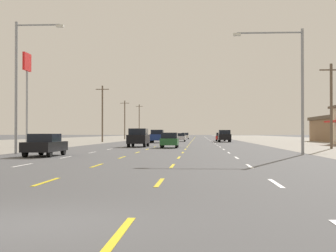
{
  "coord_description": "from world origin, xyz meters",
  "views": [
    {
      "loc": [
        2.93,
        -7.84,
        1.52
      ],
      "look_at": [
        -0.53,
        48.05,
        2.3
      ],
      "focal_mm": 52.32,
      "sensor_mm": 36.0,
      "label": 1
    }
  ],
  "objects_px": {
    "suv_inner_left_mid": "(139,137)",
    "suv_far_right_far": "(224,136)",
    "hatchback_center_turn_distant_a": "(185,136)",
    "sedan_inner_left_distant_b": "(175,136)",
    "pole_sign_left_row_1": "(27,75)",
    "streetlight_left_row_0": "(21,78)",
    "suv_inner_left_midfar": "(157,136)",
    "hatchback_far_right_farthest": "(221,137)",
    "sedan_far_left_nearest": "(45,145)",
    "hatchback_center_turn_near": "(170,140)",
    "sedan_center_turn_farther": "(180,137)",
    "streetlight_right_row_0": "(294,80)"
  },
  "relations": [
    {
      "from": "suv_inner_left_midfar",
      "to": "hatchback_far_right_farthest",
      "type": "xyz_separation_m",
      "value": [
        10.3,
        15.92,
        -0.24
      ]
    },
    {
      "from": "hatchback_far_right_farthest",
      "to": "hatchback_center_turn_distant_a",
      "type": "distance_m",
      "value": 28.29
    },
    {
      "from": "suv_inner_left_mid",
      "to": "suv_far_right_far",
      "type": "bearing_deg",
      "value": 69.15
    },
    {
      "from": "streetlight_left_row_0",
      "to": "streetlight_right_row_0",
      "type": "relative_size",
      "value": 1.09
    },
    {
      "from": "sedan_center_turn_farther",
      "to": "suv_inner_left_mid",
      "type": "bearing_deg",
      "value": -95.89
    },
    {
      "from": "pole_sign_left_row_1",
      "to": "suv_inner_left_midfar",
      "type": "bearing_deg",
      "value": 61.26
    },
    {
      "from": "hatchback_far_right_farthest",
      "to": "streetlight_left_row_0",
      "type": "height_order",
      "value": "streetlight_left_row_0"
    },
    {
      "from": "suv_inner_left_mid",
      "to": "suv_far_right_far",
      "type": "relative_size",
      "value": 1.0
    },
    {
      "from": "suv_inner_left_midfar",
      "to": "pole_sign_left_row_1",
      "type": "bearing_deg",
      "value": -118.74
    },
    {
      "from": "suv_inner_left_midfar",
      "to": "streetlight_right_row_0",
      "type": "xyz_separation_m",
      "value": [
        12.85,
        -39.91,
        4.18
      ]
    },
    {
      "from": "hatchback_center_turn_near",
      "to": "sedan_inner_left_distant_b",
      "type": "height_order",
      "value": "hatchback_center_turn_near"
    },
    {
      "from": "streetlight_left_row_0",
      "to": "hatchback_center_turn_distant_a",
      "type": "bearing_deg",
      "value": 83.41
    },
    {
      "from": "hatchback_center_turn_near",
      "to": "streetlight_right_row_0",
      "type": "distance_m",
      "value": 18.19
    },
    {
      "from": "suv_inner_left_mid",
      "to": "suv_inner_left_midfar",
      "type": "distance_m",
      "value": 21.78
    },
    {
      "from": "suv_far_right_far",
      "to": "streetlight_left_row_0",
      "type": "relative_size",
      "value": 0.51
    },
    {
      "from": "sedan_far_left_nearest",
      "to": "hatchback_center_turn_near",
      "type": "relative_size",
      "value": 1.15
    },
    {
      "from": "suv_inner_left_midfar",
      "to": "suv_far_right_far",
      "type": "xyz_separation_m",
      "value": [
        10.49,
        6.36,
        0.0
      ]
    },
    {
      "from": "pole_sign_left_row_1",
      "to": "hatchback_center_turn_distant_a",
      "type": "bearing_deg",
      "value": 76.82
    },
    {
      "from": "sedan_far_left_nearest",
      "to": "pole_sign_left_row_1",
      "type": "height_order",
      "value": "pole_sign_left_row_1"
    },
    {
      "from": "hatchback_center_turn_distant_a",
      "to": "pole_sign_left_row_1",
      "type": "height_order",
      "value": "pole_sign_left_row_1"
    },
    {
      "from": "suv_far_right_far",
      "to": "suv_inner_left_mid",
      "type": "bearing_deg",
      "value": -110.85
    },
    {
      "from": "hatchback_center_turn_near",
      "to": "hatchback_far_right_farthest",
      "type": "height_order",
      "value": "same"
    },
    {
      "from": "suv_inner_left_midfar",
      "to": "hatchback_far_right_farthest",
      "type": "height_order",
      "value": "suv_inner_left_midfar"
    },
    {
      "from": "sedan_inner_left_distant_b",
      "to": "pole_sign_left_row_1",
      "type": "height_order",
      "value": "pole_sign_left_row_1"
    },
    {
      "from": "hatchback_center_turn_near",
      "to": "suv_inner_left_midfar",
      "type": "xyz_separation_m",
      "value": [
        -3.32,
        25.06,
        0.24
      ]
    },
    {
      "from": "hatchback_center_turn_near",
      "to": "suv_far_right_far",
      "type": "xyz_separation_m",
      "value": [
        7.17,
        31.43,
        0.24
      ]
    },
    {
      "from": "suv_inner_left_midfar",
      "to": "suv_far_right_far",
      "type": "height_order",
      "value": "same"
    },
    {
      "from": "hatchback_center_turn_near",
      "to": "streetlight_left_row_0",
      "type": "relative_size",
      "value": 0.41
    },
    {
      "from": "suv_far_right_far",
      "to": "hatchback_center_turn_distant_a",
      "type": "bearing_deg",
      "value": 101.36
    },
    {
      "from": "suv_inner_left_mid",
      "to": "streetlight_left_row_0",
      "type": "xyz_separation_m",
      "value": [
        -6.3,
        -18.13,
        4.43
      ]
    },
    {
      "from": "suv_far_right_far",
      "to": "hatchback_far_right_farthest",
      "type": "bearing_deg",
      "value": 91.18
    },
    {
      "from": "pole_sign_left_row_1",
      "to": "streetlight_left_row_0",
      "type": "relative_size",
      "value": 1.07
    },
    {
      "from": "suv_inner_left_mid",
      "to": "suv_inner_left_midfar",
      "type": "xyz_separation_m",
      "value": [
        0.23,
        21.78,
        0.0
      ]
    },
    {
      "from": "hatchback_far_right_farthest",
      "to": "streetlight_left_row_0",
      "type": "bearing_deg",
      "value": -106.77
    },
    {
      "from": "hatchback_far_right_farthest",
      "to": "sedan_inner_left_distant_b",
      "type": "height_order",
      "value": "hatchback_far_right_farthest"
    },
    {
      "from": "hatchback_center_turn_near",
      "to": "suv_inner_left_midfar",
      "type": "bearing_deg",
      "value": 97.54
    },
    {
      "from": "sedan_far_left_nearest",
      "to": "sedan_inner_left_distant_b",
      "type": "relative_size",
      "value": 1.0
    },
    {
      "from": "hatchback_center_turn_distant_a",
      "to": "streetlight_left_row_0",
      "type": "distance_m",
      "value": 83.87
    },
    {
      "from": "hatchback_far_right_farthest",
      "to": "pole_sign_left_row_1",
      "type": "xyz_separation_m",
      "value": [
        -22.61,
        -38.38,
        6.95
      ]
    },
    {
      "from": "hatchback_far_right_farthest",
      "to": "suv_inner_left_mid",
      "type": "bearing_deg",
      "value": -105.6
    },
    {
      "from": "sedan_far_left_nearest",
      "to": "suv_inner_left_midfar",
      "type": "bearing_deg",
      "value": 85.05
    },
    {
      "from": "pole_sign_left_row_1",
      "to": "streetlight_left_row_0",
      "type": "distance_m",
      "value": 18.52
    },
    {
      "from": "streetlight_right_row_0",
      "to": "sedan_inner_left_distant_b",
      "type": "bearing_deg",
      "value": 97.35
    },
    {
      "from": "sedan_inner_left_distant_b",
      "to": "suv_far_right_far",
      "type": "bearing_deg",
      "value": -78.98
    },
    {
      "from": "hatchback_center_turn_distant_a",
      "to": "sedan_inner_left_distant_b",
      "type": "xyz_separation_m",
      "value": [
        -3.3,
        18.11,
        -0.03
      ]
    },
    {
      "from": "suv_inner_left_midfar",
      "to": "streetlight_right_row_0",
      "type": "distance_m",
      "value": 42.14
    },
    {
      "from": "sedan_far_left_nearest",
      "to": "suv_inner_left_mid",
      "type": "bearing_deg",
      "value": 80.66
    },
    {
      "from": "streetlight_right_row_0",
      "to": "hatchback_center_turn_distant_a",
      "type": "bearing_deg",
      "value": 96.7
    },
    {
      "from": "hatchback_far_right_farthest",
      "to": "sedan_far_left_nearest",
      "type": "bearing_deg",
      "value": -103.38
    },
    {
      "from": "hatchback_far_right_farthest",
      "to": "pole_sign_left_row_1",
      "type": "height_order",
      "value": "pole_sign_left_row_1"
    }
  ]
}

